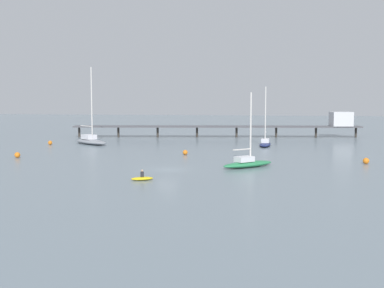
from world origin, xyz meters
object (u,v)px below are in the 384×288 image
Objects in this scene: sailboat_green at (247,162)px; mooring_buoy_inner at (17,155)px; pier at (270,123)px; mooring_buoy_near at (185,152)px; mooring_buoy_far at (50,143)px; sailboat_gray at (91,140)px; sailboat_navy at (265,142)px; mooring_buoy_outer at (366,161)px; dinghy_yellow at (142,178)px.

sailboat_green is 11.38× the size of mooring_buoy_inner.
mooring_buoy_near is (-12.54, -37.35, -2.72)m from pier.
sailboat_green is 12.09× the size of mooring_buoy_far.
sailboat_gray is 22.47m from mooring_buoy_inner.
sailboat_navy is 43.07m from mooring_buoy_inner.
sailboat_green is (31.22, -26.67, -0.18)m from sailboat_gray.
sailboat_navy is 26.73m from mooring_buoy_outer.
dinghy_yellow is at bearing -90.61° from mooring_buoy_near.
mooring_buoy_outer is 26.41m from mooring_buoy_near.
mooring_buoy_far is 1.03× the size of mooring_buoy_near.
mooring_buoy_outer is at bearing -14.07° from mooring_buoy_near.
dinghy_yellow reaches higher than mooring_buoy_near.
sailboat_gray is 32.93m from sailboat_navy.
sailboat_navy reaches higher than mooring_buoy_near.
mooring_buoy_inner is at bearing -161.67° from mooring_buoy_near.
mooring_buoy_inner reaches higher than mooring_buoy_outer.
sailboat_green is 15.93m from mooring_buoy_near.
mooring_buoy_inner is (-36.18, -45.18, -2.69)m from pier.
pier is 4.41× the size of sailboat_gray.
pier is 57.94m from mooring_buoy_inner.
mooring_buoy_inner is (-23.38, 16.17, 0.20)m from dinghy_yellow.
sailboat_navy is at bearing 73.31° from dinghy_yellow.
mooring_buoy_near is 0.92× the size of mooring_buoy_inner.
mooring_buoy_inner is (-33.88, 4.36, -0.20)m from sailboat_green.
mooring_buoy_far is (-39.97, -4.46, -0.26)m from sailboat_navy.
mooring_buoy_inner reaches higher than mooring_buoy_far.
sailboat_gray is 17.53× the size of mooring_buoy_inner.
dinghy_yellow reaches higher than mooring_buoy_outer.
pier is 82.20× the size of mooring_buoy_far.
sailboat_navy reaches higher than sailboat_green.
dinghy_yellow is at bearing -101.78° from pier.
mooring_buoy_inner reaches higher than mooring_buoy_near.
mooring_buoy_outer is (25.87, 17.58, 0.19)m from dinghy_yellow.
mooring_buoy_near is 24.90m from mooring_buoy_inner.
mooring_buoy_far is 20.37m from mooring_buoy_inner.
pier is 62.73m from dinghy_yellow.
sailboat_green is 11.44× the size of mooring_buoy_outer.
pier is at bearing 78.22° from dinghy_yellow.
pier is 5.94× the size of sailboat_navy.
sailboat_green is 3.62× the size of dinghy_yellow.
mooring_buoy_near is (28.08, -12.05, -0.01)m from mooring_buoy_far.
sailboat_gray is 1.54× the size of sailboat_green.
sailboat_green is at bearing -159.42° from mooring_buoy_outer.
mooring_buoy_near is (-11.89, -16.52, -0.27)m from sailboat_navy.
mooring_buoy_inner is at bearing -128.69° from pier.
sailboat_gray is at bearing -145.69° from pier.
sailboat_green reaches higher than dinghy_yellow.
mooring_buoy_far is (-27.82, 36.05, 0.17)m from dinghy_yellow.
mooring_buoy_inner is (-23.64, -7.83, 0.03)m from mooring_buoy_near.
mooring_buoy_inner is at bearing -178.36° from mooring_buoy_outer.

